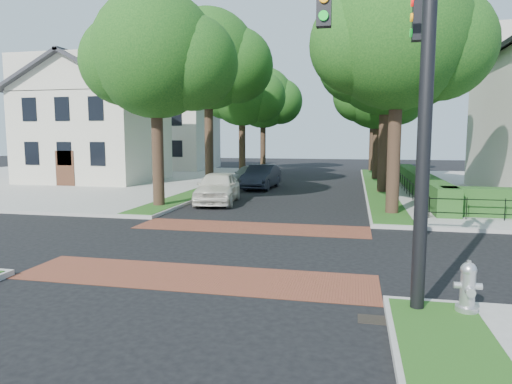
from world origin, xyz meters
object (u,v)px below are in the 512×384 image
traffic_signal (414,71)px  parked_car_rear (249,176)px  parked_car_middle (261,177)px  parked_car_front (218,187)px  fire_hydrant (468,288)px

traffic_signal → parked_car_rear: bearing=110.4°
parked_car_middle → parked_car_front: bearing=-93.8°
parked_car_middle → traffic_signal: bearing=-68.0°
traffic_signal → parked_car_middle: 22.42m
traffic_signal → parked_car_front: size_ratio=1.61×
traffic_signal → fire_hydrant: bearing=-9.9°
parked_car_middle → fire_hydrant: 22.65m
parked_car_front → parked_car_rear: 9.13m
parked_car_middle → parked_car_rear: (-1.27, 1.88, -0.11)m
traffic_signal → fire_hydrant: traffic_signal is taller
parked_car_front → parked_car_rear: parked_car_front is taller
parked_car_middle → parked_car_rear: bearing=127.1°
traffic_signal → parked_car_rear: 24.60m
traffic_signal → fire_hydrant: 4.23m
traffic_signal → parked_car_front: (-8.05, 13.63, -3.86)m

